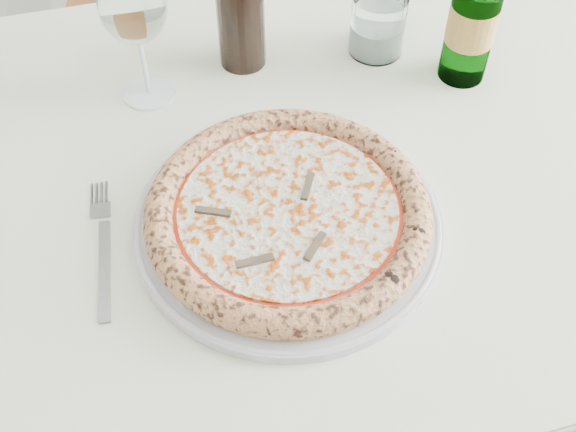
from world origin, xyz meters
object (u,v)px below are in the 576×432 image
(wine_glass, at_px, (133,9))
(beer_bottle, at_px, (474,13))
(plate, at_px, (288,222))
(tumbler, at_px, (377,28))
(dining_table, at_px, (272,215))
(pizza, at_px, (288,212))

(wine_glass, bearing_deg, beer_bottle, -6.88)
(plate, height_order, tumbler, tumbler)
(wine_glass, bearing_deg, plate, -63.29)
(tumbler, height_order, beer_bottle, beer_bottle)
(plate, xyz_separation_m, wine_glass, (-0.13, 0.26, 0.12))
(dining_table, distance_m, pizza, 0.16)
(pizza, height_order, beer_bottle, beer_bottle)
(wine_glass, bearing_deg, tumbler, 4.61)
(tumbler, relative_size, beer_bottle, 0.35)
(tumbler, xyz_separation_m, beer_bottle, (0.10, -0.08, 0.06))
(tumbler, bearing_deg, dining_table, -135.36)
(plate, relative_size, pizza, 1.09)
(pizza, bearing_deg, tumbler, 56.61)
(plate, bearing_deg, beer_bottle, 36.21)
(plate, bearing_deg, pizza, 160.64)
(plate, bearing_deg, tumbler, 56.62)
(dining_table, height_order, beer_bottle, beer_bottle)
(beer_bottle, bearing_deg, wine_glass, 173.12)
(plate, xyz_separation_m, beer_bottle, (0.29, 0.21, 0.09))
(dining_table, xyz_separation_m, pizza, (-0.00, -0.10, 0.12))
(dining_table, bearing_deg, pizza, -90.01)
(dining_table, bearing_deg, beer_bottle, 20.98)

